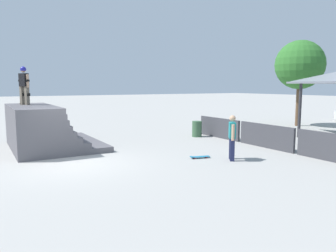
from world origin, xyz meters
The scene contains 9 objects.
ground_plane centered at (0.00, 0.00, 0.00)m, with size 160.00×160.00×0.00m, color #A3A09B.
quarter_pipe_ramp centered at (-3.64, -0.42, 0.83)m, with size 4.86×3.66×1.90m.
skater_on_deck centered at (-4.51, -0.92, 2.89)m, with size 0.72×0.47×1.71m.
skateboard_on_deck centered at (-5.03, -0.93, 1.96)m, with size 0.85×0.40×0.09m.
bystander_walking centered at (2.35, 5.31, 0.94)m, with size 0.61×0.48×1.68m.
skateboard_on_ground centered at (1.50, 4.44, 0.06)m, with size 0.38×0.80×0.09m.
barrier_fence centered at (1.22, 8.29, 0.53)m, with size 9.64×0.12×1.05m.
tree_beside_pavilion centered at (-3.38, 16.27, 4.15)m, with size 3.30×3.30×5.81m.
trash_bin centered at (-2.91, 7.45, 0.42)m, with size 0.52×0.52×0.85m, color #385B3D.
Camera 1 is at (11.50, -2.82, 2.77)m, focal length 35.00 mm.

